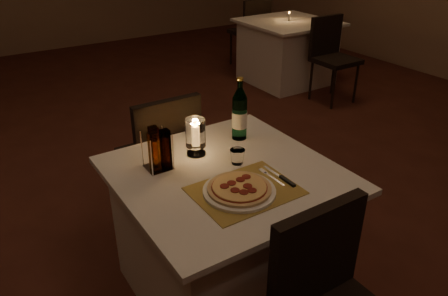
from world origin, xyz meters
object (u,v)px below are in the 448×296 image
tumbler (237,156)px  hurricane_candle (195,134)px  plate (239,191)px  water_bottle (240,115)px  main_table (226,234)px  chair_far (163,149)px  neighbor_table_right (287,52)px  pizza (239,188)px

tumbler → hurricane_candle: hurricane_candle is taller
plate → water_bottle: bearing=55.4°
main_table → tumbler: (0.09, 0.04, 0.40)m
plate → water_bottle: (0.31, 0.45, 0.13)m
chair_far → neighbor_table_right: (2.52, 1.79, -0.18)m
chair_far → plate: (-0.05, -0.89, 0.20)m
neighbor_table_right → tumbler: bearing=-134.5°
tumbler → plate: bearing=-122.5°
hurricane_candle → pizza: bearing=-92.6°
neighbor_table_right → hurricane_candle: bearing=-138.3°
water_bottle → hurricane_candle: size_ratio=1.77×
main_table → neighbor_table_right: 3.55m
plate → tumbler: (0.14, 0.22, 0.03)m
pizza → plate: bearing=172.3°
neighbor_table_right → main_table: bearing=-135.1°
tumbler → neighbor_table_right: size_ratio=0.07×
hurricane_candle → main_table: bearing=-82.4°
plate → neighbor_table_right: 3.74m
hurricane_candle → neighbor_table_right: bearing=41.7°
water_bottle → main_table: bearing=-134.0°
pizza → neighbor_table_right: (2.57, 2.69, -0.39)m
plate → neighbor_table_right: bearing=46.3°
main_table → water_bottle: 0.63m
tumbler → water_bottle: water_bottle is taller
pizza → neighbor_table_right: 3.74m
water_bottle → hurricane_candle: 0.29m
pizza → chair_far: bearing=86.8°
chair_far → tumbler: bearing=-82.2°
plate → tumbler: bearing=57.5°
tumbler → chair_far: bearing=97.8°
chair_far → tumbler: chair_far is taller
tumbler → hurricane_candle: 0.24m
chair_far → water_bottle: 0.61m
plate → tumbler: 0.27m
plate → neighbor_table_right: size_ratio=0.32×
main_table → plate: 0.42m
water_bottle → neighbor_table_right: bearing=44.8°
main_table → hurricane_candle: 0.53m
tumbler → hurricane_candle: size_ratio=0.38×
plate → tumbler: tumbler is taller
chair_far → water_bottle: bearing=-59.9°
plate → pizza: pizza is taller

